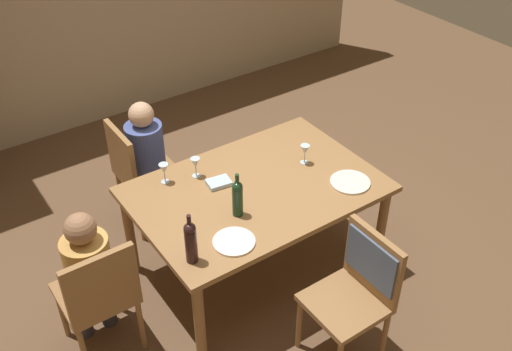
{
  "coord_description": "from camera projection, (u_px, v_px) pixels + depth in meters",
  "views": [
    {
      "loc": [
        -1.82,
        -2.63,
        3.22
      ],
      "look_at": [
        0.0,
        0.0,
        0.85
      ],
      "focal_mm": 41.48,
      "sensor_mm": 36.0,
      "label": 1
    }
  ],
  "objects": [
    {
      "name": "wine_glass_near_left",
      "position": [
        164.0,
        169.0,
        4.03
      ],
      "size": [
        0.07,
        0.07,
        0.15
      ],
      "color": "silver",
      "rests_on": "dining_table"
    },
    {
      "name": "chair_far_left",
      "position": [
        138.0,
        169.0,
        4.59
      ],
      "size": [
        0.44,
        0.44,
        0.92
      ],
      "rotation": [
        0.0,
        0.0,
        -1.57
      ],
      "color": "olive",
      "rests_on": "ground_plane"
    },
    {
      "name": "wine_bottle_dark_red",
      "position": [
        191.0,
        241.0,
        3.38
      ],
      "size": [
        0.07,
        0.07,
        0.34
      ],
      "color": "black",
      "rests_on": "dining_table"
    },
    {
      "name": "person_woman_host",
      "position": [
        89.0,
        271.0,
        3.57
      ],
      "size": [
        0.28,
        0.33,
        1.08
      ],
      "color": "#33333D",
      "rests_on": "ground_plane"
    },
    {
      "name": "wine_bottle_tall_green",
      "position": [
        238.0,
        197.0,
        3.73
      ],
      "size": [
        0.07,
        0.07,
        0.32
      ],
      "color": "#19381E",
      "rests_on": "dining_table"
    },
    {
      "name": "person_man_bearded",
      "position": [
        149.0,
        154.0,
        4.58
      ],
      "size": [
        0.33,
        0.29,
        1.09
      ],
      "rotation": [
        0.0,
        0.0,
        -1.57
      ],
      "color": "#33333D",
      "rests_on": "ground_plane"
    },
    {
      "name": "chair_near",
      "position": [
        362.0,
        280.0,
        3.56
      ],
      "size": [
        0.46,
        0.44,
        0.92
      ],
      "rotation": [
        0.0,
        0.0,
        1.57
      ],
      "color": "olive",
      "rests_on": "ground_plane"
    },
    {
      "name": "dining_table",
      "position": [
        256.0,
        196.0,
        4.09
      ],
      "size": [
        1.67,
        1.14,
        0.75
      ],
      "color": "olive",
      "rests_on": "ground_plane"
    },
    {
      "name": "wine_glass_near_right",
      "position": [
        305.0,
        150.0,
        4.21
      ],
      "size": [
        0.07,
        0.07,
        0.15
      ],
      "color": "silver",
      "rests_on": "dining_table"
    },
    {
      "name": "dinner_plate_host",
      "position": [
        234.0,
        242.0,
        3.59
      ],
      "size": [
        0.26,
        0.26,
        0.01
      ],
      "primitive_type": "cylinder",
      "color": "white",
      "rests_on": "dining_table"
    },
    {
      "name": "dinner_plate_guest_left",
      "position": [
        350.0,
        182.0,
        4.08
      ],
      "size": [
        0.28,
        0.28,
        0.01
      ],
      "primitive_type": "cylinder",
      "color": "silver",
      "rests_on": "dining_table"
    },
    {
      "name": "folded_napkin",
      "position": [
        219.0,
        183.0,
        4.06
      ],
      "size": [
        0.18,
        0.14,
        0.03
      ],
      "primitive_type": "cube",
      "rotation": [
        0.0,
        0.0,
        -0.14
      ],
      "color": "#ADC6D6",
      "rests_on": "dining_table"
    },
    {
      "name": "wine_glass_centre",
      "position": [
        195.0,
        164.0,
        4.08
      ],
      "size": [
        0.07,
        0.07,
        0.15
      ],
      "color": "silver",
      "rests_on": "dining_table"
    },
    {
      "name": "ground_plane",
      "position": [
        256.0,
        266.0,
        4.49
      ],
      "size": [
        10.0,
        10.0,
        0.0
      ],
      "primitive_type": "plane",
      "color": "brown"
    },
    {
      "name": "chair_left_end",
      "position": [
        99.0,
        293.0,
        3.56
      ],
      "size": [
        0.44,
        0.44,
        0.92
      ],
      "color": "olive",
      "rests_on": "ground_plane"
    }
  ]
}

